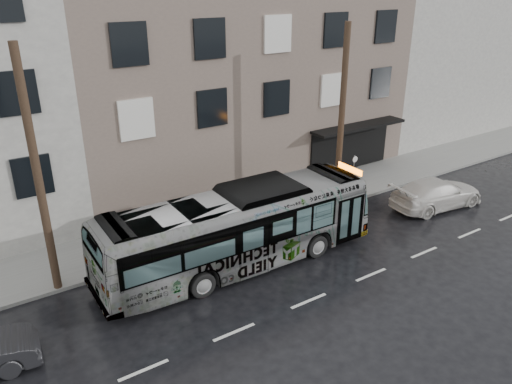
{
  "coord_description": "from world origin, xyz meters",
  "views": [
    {
      "loc": [
        -10.03,
        -14.17,
        10.91
      ],
      "look_at": [
        0.98,
        2.5,
        2.35
      ],
      "focal_mm": 35.0,
      "sensor_mm": 36.0,
      "label": 1
    }
  ],
  "objects_px": {
    "utility_pole_front": "(342,119)",
    "white_sedan": "(437,193)",
    "sign_post": "(353,177)",
    "utility_pole_rear": "(38,176)",
    "bus": "(238,229)"
  },
  "relations": [
    {
      "from": "utility_pole_rear",
      "to": "sign_post",
      "type": "relative_size",
      "value": 3.75
    },
    {
      "from": "utility_pole_front",
      "to": "utility_pole_rear",
      "type": "bearing_deg",
      "value": 180.0
    },
    {
      "from": "bus",
      "to": "utility_pole_rear",
      "type": "bearing_deg",
      "value": 72.71
    },
    {
      "from": "utility_pole_front",
      "to": "sign_post",
      "type": "bearing_deg",
      "value": 0.0
    },
    {
      "from": "sign_post",
      "to": "bus",
      "type": "xyz_separation_m",
      "value": [
        -8.41,
        -2.21,
        0.29
      ]
    },
    {
      "from": "utility_pole_front",
      "to": "utility_pole_rear",
      "type": "xyz_separation_m",
      "value": [
        -14.0,
        0.0,
        0.0
      ]
    },
    {
      "from": "sign_post",
      "to": "white_sedan",
      "type": "xyz_separation_m",
      "value": [
        3.1,
        -2.96,
        -0.6
      ]
    },
    {
      "from": "utility_pole_front",
      "to": "bus",
      "type": "xyz_separation_m",
      "value": [
        -7.31,
        -2.21,
        -3.01
      ]
    },
    {
      "from": "bus",
      "to": "white_sedan",
      "type": "xyz_separation_m",
      "value": [
        11.51,
        -0.75,
        -0.89
      ]
    },
    {
      "from": "utility_pole_front",
      "to": "bus",
      "type": "distance_m",
      "value": 8.2
    },
    {
      "from": "utility_pole_front",
      "to": "utility_pole_rear",
      "type": "distance_m",
      "value": 14.0
    },
    {
      "from": "bus",
      "to": "white_sedan",
      "type": "bearing_deg",
      "value": -92.73
    },
    {
      "from": "utility_pole_rear",
      "to": "white_sedan",
      "type": "height_order",
      "value": "utility_pole_rear"
    },
    {
      "from": "sign_post",
      "to": "white_sedan",
      "type": "bearing_deg",
      "value": -43.65
    },
    {
      "from": "utility_pole_front",
      "to": "white_sedan",
      "type": "height_order",
      "value": "utility_pole_front"
    }
  ]
}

